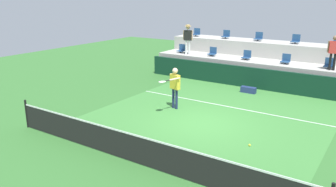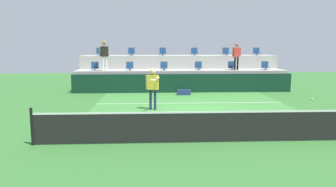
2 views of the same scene
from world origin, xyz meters
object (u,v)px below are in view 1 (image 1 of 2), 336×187
at_px(spectator_with_hat, 188,36).
at_px(spectator_in_grey, 334,50).
at_px(stadium_chair_lower_mid_left, 247,56).
at_px(stadium_chair_upper_mid_left, 258,37).
at_px(stadium_chair_lower_left, 212,52).
at_px(tennis_player, 175,84).
at_px(stadium_chair_lower_mid_right, 286,60).
at_px(tennis_ball, 250,145).
at_px(stadium_chair_upper_far_left, 196,33).
at_px(equipment_bag, 248,90).
at_px(stadium_chair_upper_mid_right, 296,40).
at_px(stadium_chair_upper_left, 226,35).
at_px(stadium_chair_lower_right, 329,64).
at_px(stadium_chair_lower_far_left, 182,49).

bearing_deg(spectator_with_hat, spectator_in_grey, -0.00).
xyz_separation_m(stadium_chair_lower_mid_left, spectator_in_grey, (4.46, -0.38, 0.79)).
bearing_deg(stadium_chair_upper_mid_left, spectator_in_grey, -26.02).
xyz_separation_m(stadium_chair_lower_left, tennis_player, (1.40, -6.37, -0.35)).
bearing_deg(stadium_chair_lower_mid_right, tennis_ball, -79.11).
distance_m(stadium_chair_upper_far_left, spectator_with_hat, 2.27).
height_order(tennis_player, equipment_bag, tennis_player).
distance_m(stadium_chair_upper_mid_right, spectator_in_grey, 3.19).
bearing_deg(stadium_chair_upper_mid_left, tennis_player, -95.01).
distance_m(stadium_chair_lower_mid_left, stadium_chair_upper_mid_left, 1.99).
relative_size(stadium_chair_lower_mid_left, stadium_chair_upper_left, 1.00).
distance_m(spectator_with_hat, spectator_in_grey, 8.07).
bearing_deg(stadium_chair_lower_mid_left, tennis_ball, -68.32).
relative_size(stadium_chair_lower_mid_left, stadium_chair_lower_right, 1.00).
bearing_deg(spectator_in_grey, tennis_ball, -91.48).
bearing_deg(stadium_chair_upper_left, stadium_chair_lower_right, -15.71).
bearing_deg(stadium_chair_lower_mid_left, spectator_with_hat, -173.93).
bearing_deg(tennis_ball, equipment_bag, 110.73).
bearing_deg(spectator_with_hat, equipment_bag, -21.40).
distance_m(stadium_chair_lower_far_left, stadium_chair_upper_far_left, 1.99).
height_order(stadium_chair_lower_mid_left, stadium_chair_upper_left, stadium_chair_upper_left).
bearing_deg(stadium_chair_upper_mid_left, stadium_chair_lower_mid_right, -39.54).
bearing_deg(spectator_with_hat, stadium_chair_upper_mid_right, 20.80).
bearing_deg(stadium_chair_upper_mid_right, equipment_bag, -105.37).
height_order(stadium_chair_upper_mid_right, tennis_player, stadium_chair_upper_mid_right).
xyz_separation_m(stadium_chair_lower_far_left, spectator_with_hat, (0.67, -0.38, 0.89)).
xyz_separation_m(stadium_chair_lower_far_left, stadium_chair_upper_far_left, (0.04, 1.80, 0.85)).
distance_m(stadium_chair_lower_left, stadium_chair_upper_mid_left, 2.90).
relative_size(spectator_with_hat, spectator_in_grey, 1.07).
bearing_deg(spectator_with_hat, stadium_chair_lower_mid_left, 6.07).
bearing_deg(equipment_bag, stadium_chair_upper_left, 128.24).
xyz_separation_m(stadium_chair_upper_far_left, tennis_ball, (8.43, -12.35, -1.18)).
relative_size(stadium_chair_upper_left, tennis_player, 0.29).
bearing_deg(stadium_chair_lower_far_left, spectator_with_hat, -29.89).
relative_size(stadium_chair_upper_left, stadium_chair_upper_mid_right, 1.00).
relative_size(stadium_chair_upper_left, equipment_bag, 0.68).
height_order(stadium_chair_upper_mid_right, spectator_with_hat, spectator_with_hat).
bearing_deg(stadium_chair_lower_mid_right, stadium_chair_upper_mid_right, 90.89).
height_order(stadium_chair_lower_far_left, stadium_chair_lower_right, same).
bearing_deg(tennis_player, spectator_with_hat, 115.70).
relative_size(stadium_chair_upper_mid_right, spectator_in_grey, 0.31).
bearing_deg(stadium_chair_lower_left, tennis_ball, -59.06).
bearing_deg(stadium_chair_lower_far_left, stadium_chair_upper_far_left, 88.64).
xyz_separation_m(stadium_chair_lower_mid_left, stadium_chair_lower_mid_right, (2.17, 0.00, 0.00)).
xyz_separation_m(stadium_chair_upper_mid_left, spectator_with_hat, (-3.60, -2.18, 0.04)).
relative_size(stadium_chair_upper_mid_right, spectator_with_hat, 0.29).
height_order(stadium_chair_lower_mid_left, spectator_with_hat, spectator_with_hat).
relative_size(stadium_chair_lower_right, equipment_bag, 0.68).
relative_size(stadium_chair_lower_mid_left, stadium_chair_upper_mid_left, 1.00).
height_order(stadium_chair_upper_mid_left, equipment_bag, stadium_chair_upper_mid_left).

